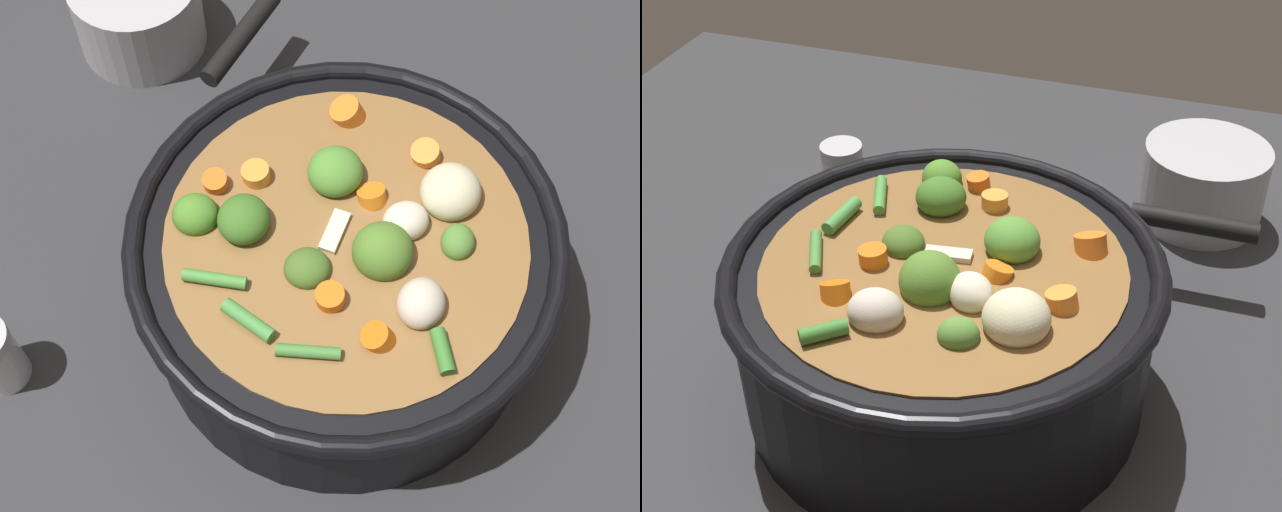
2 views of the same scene
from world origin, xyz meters
TOP-DOWN VIEW (x-y plane):
  - ground_plane at (0.00, 0.00)m, footprint 1.10×1.10m
  - cooking_pot at (0.00, -0.00)m, footprint 0.32×0.32m
  - salt_shaker at (-0.18, 0.21)m, footprint 0.04×0.04m
  - small_saucepan at (0.16, 0.30)m, footprint 0.12×0.18m

SIDE VIEW (x-z plane):
  - ground_plane at x=0.00m, z-range 0.00..0.00m
  - salt_shaker at x=-0.18m, z-range 0.00..0.07m
  - small_saucepan at x=0.16m, z-range 0.00..0.08m
  - cooking_pot at x=0.00m, z-range -0.01..0.14m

